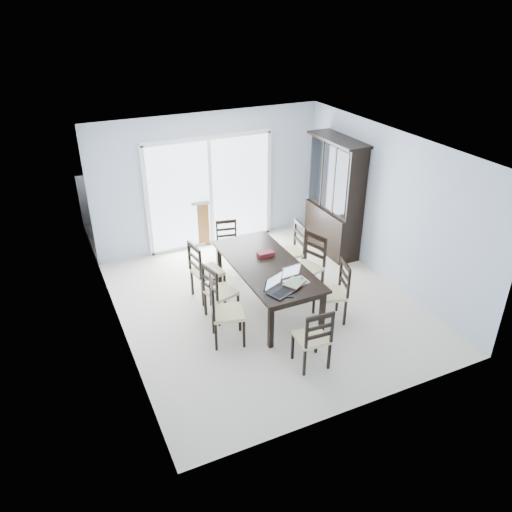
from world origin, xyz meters
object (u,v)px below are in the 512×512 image
(chair_end_near, at_px, (315,334))
(laptop_dark, at_px, (282,289))
(hot_tub, at_px, (162,212))
(chair_left_far, at_px, (202,266))
(chair_right_mid, at_px, (310,259))
(chair_right_near, at_px, (337,286))
(laptop_silver, at_px, (296,279))
(china_hutch, at_px, (335,198))
(dining_table, at_px, (267,268))
(chair_left_near, at_px, (220,305))
(chair_end_far, at_px, (227,240))
(chair_left_mid, at_px, (216,287))
(cell_phone, at_px, (290,296))
(chair_right_far, at_px, (293,244))
(game_box, at_px, (266,254))

(chair_end_near, xyz_separation_m, laptop_dark, (-0.08, 0.81, 0.24))
(laptop_dark, relative_size, hot_tub, 0.21)
(chair_left_far, relative_size, chair_right_mid, 0.99)
(chair_right_near, bearing_deg, laptop_silver, 96.24)
(china_hutch, distance_m, chair_right_mid, 1.74)
(dining_table, xyz_separation_m, laptop_dark, (-0.17, -0.84, 0.14))
(china_hutch, relative_size, laptop_silver, 6.11)
(chair_left_near, distance_m, chair_right_mid, 1.94)
(dining_table, relative_size, chair_end_far, 2.17)
(chair_right_near, bearing_deg, chair_end_near, 149.57)
(chair_end_near, relative_size, laptop_silver, 2.98)
(chair_left_near, xyz_separation_m, laptop_silver, (1.14, -0.10, 0.19))
(chair_left_mid, bearing_deg, cell_phone, 23.95)
(dining_table, bearing_deg, laptop_silver, -78.02)
(china_hutch, distance_m, laptop_silver, 2.71)
(chair_right_near, bearing_deg, chair_right_mid, 13.07)
(chair_right_near, xyz_separation_m, laptop_dark, (-0.97, -0.05, 0.22))
(chair_right_far, relative_size, chair_end_near, 1.08)
(chair_left_mid, relative_size, chair_right_far, 0.93)
(china_hutch, bearing_deg, hot_tub, 142.69)
(chair_left_near, distance_m, chair_right_near, 1.80)
(chair_left_mid, bearing_deg, hot_tub, 164.52)
(chair_right_far, bearing_deg, chair_end_near, 162.51)
(chair_end_near, bearing_deg, hot_tub, 101.01)
(chair_left_far, xyz_separation_m, game_box, (0.97, -0.36, 0.17))
(dining_table, height_order, chair_left_near, chair_left_near)
(chair_left_mid, relative_size, laptop_silver, 2.98)
(chair_left_mid, xyz_separation_m, laptop_dark, (0.68, -0.82, 0.24))
(chair_right_mid, bearing_deg, chair_left_near, 89.72)
(chair_left_near, xyz_separation_m, chair_end_near, (0.90, -1.07, -0.05))
(dining_table, relative_size, chair_left_near, 1.89)
(chair_left_mid, distance_m, cell_phone, 1.23)
(chair_left_mid, bearing_deg, chair_right_near, 51.29)
(dining_table, height_order, chair_left_mid, chair_left_mid)
(chair_left_far, height_order, game_box, chair_left_far)
(chair_right_mid, relative_size, chair_end_near, 1.10)
(china_hutch, relative_size, chair_left_far, 1.88)
(chair_left_near, distance_m, chair_right_far, 2.22)
(chair_left_far, relative_size, game_box, 4.40)
(game_box, height_order, hot_tub, hot_tub)
(chair_right_near, bearing_deg, chair_left_near, 98.89)
(chair_end_near, bearing_deg, chair_right_near, 47.48)
(chair_left_far, relative_size, chair_right_near, 1.04)
(laptop_silver, bearing_deg, chair_right_mid, 41.87)
(chair_left_near, height_order, chair_end_far, chair_left_near)
(chair_right_mid, bearing_deg, laptop_dark, 112.32)
(chair_left_far, distance_m, laptop_dark, 1.61)
(chair_end_near, bearing_deg, laptop_dark, 99.01)
(chair_left_mid, height_order, chair_left_far, chair_left_far)
(chair_left_near, xyz_separation_m, laptop_dark, (0.82, -0.26, 0.19))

